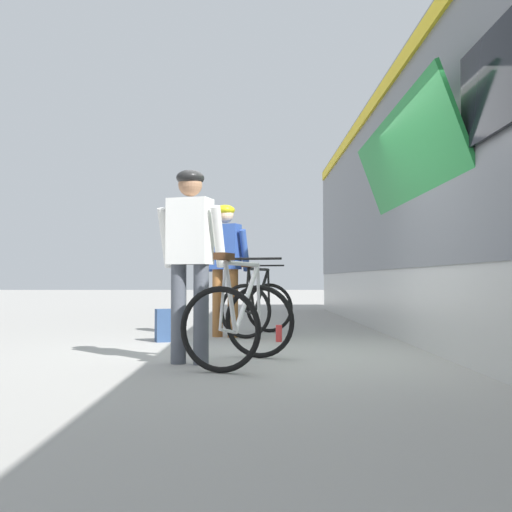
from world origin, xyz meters
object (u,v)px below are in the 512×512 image
at_px(bicycle_near_black, 258,306).
at_px(cyclist_far_in_white, 190,248).
at_px(bicycle_far_white, 241,320).
at_px(water_bottle_near_the_bikes, 279,333).
at_px(backpack_on_platform, 167,325).
at_px(water_bottle_by_the_backpack, 183,332).
at_px(cyclist_near_in_blue, 225,258).

bearing_deg(bicycle_near_black, cyclist_far_in_white, -102.47).
xyz_separation_m(cyclist_far_in_white, bicycle_far_white, (0.47, -0.07, -0.65)).
bearing_deg(water_bottle_near_the_bikes, bicycle_near_black, 106.31).
distance_m(backpack_on_platform, water_bottle_near_the_bikes, 1.38).
height_order(backpack_on_platform, water_bottle_near_the_bikes, backpack_on_platform).
bearing_deg(water_bottle_by_the_backpack, water_bottle_near_the_bikes, -6.68).
height_order(cyclist_near_in_blue, water_bottle_by_the_backpack, cyclist_near_in_blue).
relative_size(bicycle_near_black, water_bottle_by_the_backpack, 5.65).
height_order(bicycle_near_black, water_bottle_near_the_bikes, bicycle_near_black).
xyz_separation_m(cyclist_near_in_blue, water_bottle_near_the_bikes, (0.69, -0.63, -0.95)).
bearing_deg(water_bottle_near_the_bikes, bicycle_far_white, -101.55).
bearing_deg(water_bottle_near_the_bikes, water_bottle_by_the_backpack, 173.32).
bearing_deg(bicycle_far_white, bicycle_near_black, 86.67).
bearing_deg(cyclist_far_in_white, water_bottle_near_the_bikes, 66.12).
bearing_deg(backpack_on_platform, bicycle_far_white, -84.08).
distance_m(bicycle_far_white, backpack_on_platform, 2.31).
height_order(backpack_on_platform, water_bottle_by_the_backpack, backpack_on_platform).
bearing_deg(backpack_on_platform, cyclist_near_in_blue, 23.16).
relative_size(cyclist_near_in_blue, cyclist_far_in_white, 1.00).
bearing_deg(bicycle_far_white, cyclist_far_in_white, 171.46).
distance_m(backpack_on_platform, water_bottle_by_the_backpack, 0.24).
relative_size(bicycle_near_black, bicycle_far_white, 1.00).
bearing_deg(water_bottle_near_the_bikes, cyclist_far_in_white, -113.88).
relative_size(backpack_on_platform, water_bottle_by_the_backpack, 1.82).
height_order(cyclist_far_in_white, backpack_on_platform, cyclist_far_in_white).
xyz_separation_m(cyclist_near_in_blue, cyclist_far_in_white, (-0.20, -2.64, 0.00)).
bearing_deg(bicycle_near_black, water_bottle_by_the_backpack, -142.05).
relative_size(water_bottle_near_the_bikes, water_bottle_by_the_backpack, 0.93).
height_order(cyclist_near_in_blue, water_bottle_near_the_bikes, cyclist_near_in_blue).
xyz_separation_m(cyclist_far_in_white, water_bottle_by_the_backpack, (-0.30, 2.15, -0.94)).
distance_m(bicycle_far_white, water_bottle_near_the_bikes, 2.15).
bearing_deg(cyclist_near_in_blue, bicycle_near_black, 28.91).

